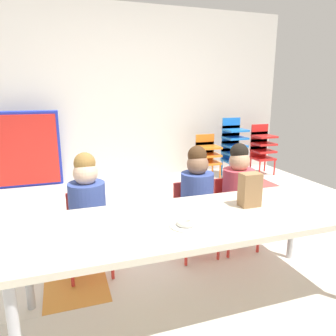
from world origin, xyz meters
TOP-DOWN VIEW (x-y plane):
  - ground_plane at (-0.01, 0.00)m, footprint 5.27×4.75m
  - back_wall at (0.00, 2.37)m, footprint 5.27×0.10m
  - craft_table at (-0.20, -0.87)m, footprint 2.13×0.73m
  - seated_child_near_camera at (-0.78, -0.28)m, footprint 0.32×0.32m
  - seated_child_middle_seat at (0.07, -0.28)m, footprint 0.32×0.31m
  - seated_child_far_right at (0.44, -0.28)m, footprint 0.32×0.31m
  - kid_chair_orange_stack at (1.19, 1.86)m, footprint 0.32×0.30m
  - kid_chair_blue_stack at (1.64, 1.86)m, footprint 0.32×0.30m
  - kid_chair_red_stack at (2.17, 1.86)m, footprint 0.32×0.30m
  - folded_activity_table at (-1.38, 2.17)m, footprint 0.90×0.29m
  - paper_bag_brown at (0.21, -0.81)m, footprint 0.13×0.09m
  - paper_plate_near_edge at (-0.30, -0.97)m, footprint 0.18×0.18m
  - donut_powdered_on_plate at (-0.30, -0.97)m, footprint 0.11×0.11m

SIDE VIEW (x-z plane):
  - ground_plane at x=-0.01m, z-range -0.02..0.00m
  - kid_chair_orange_stack at x=1.19m, z-range 0.06..0.74m
  - kid_chair_red_stack at x=2.17m, z-range 0.06..0.86m
  - kid_chair_blue_stack at x=1.64m, z-range 0.06..0.98m
  - folded_activity_table at x=-1.38m, z-range -0.01..1.08m
  - seated_child_near_camera at x=-0.78m, z-range 0.10..1.01m
  - seated_child_middle_seat at x=0.07m, z-range 0.10..1.01m
  - seated_child_far_right at x=0.44m, z-range 0.10..1.01m
  - craft_table at x=-0.20m, z-range 0.26..0.86m
  - paper_plate_near_edge at x=-0.30m, z-range 0.61..0.61m
  - donut_powdered_on_plate at x=-0.30m, z-range 0.61..0.65m
  - paper_bag_brown at x=0.21m, z-range 0.61..0.83m
  - back_wall at x=0.00m, z-range 0.00..2.55m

